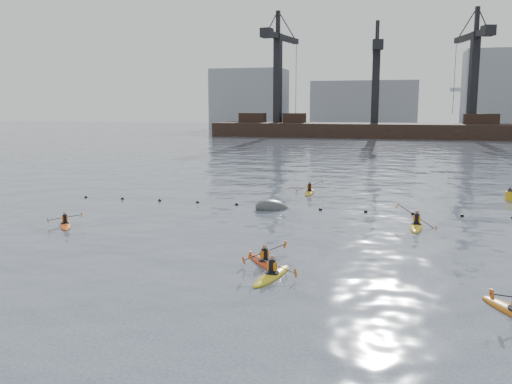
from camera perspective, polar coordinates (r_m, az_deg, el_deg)
ground at (r=16.30m, az=-8.91°, el=-16.26°), size 400.00×400.00×0.00m
float_line at (r=37.20m, az=4.57°, el=-1.68°), size 33.24×0.73×0.24m
barge_pier at (r=123.67m, az=12.22°, el=6.52°), size 72.00×19.30×29.50m
skyline at (r=163.75m, az=13.93°, el=9.60°), size 141.00×28.00×22.00m
kayaker_0 at (r=24.20m, az=0.91°, el=-7.37°), size 2.46×2.86×1.08m
kayaker_1 at (r=22.45m, az=1.70°, el=-8.69°), size 2.17×3.29×1.09m
kayaker_2 at (r=33.62m, az=-19.44°, el=-3.23°), size 2.16×2.70×0.93m
kayaker_3 at (r=32.74m, az=16.54°, el=-3.37°), size 2.47×3.53×1.52m
kayaker_5 at (r=43.77m, az=5.66°, el=0.02°), size 2.32×3.37×1.28m
mooring_buoy at (r=36.90m, az=1.73°, el=-1.79°), size 3.03×2.85×1.74m
nav_buoy at (r=44.34m, az=25.14°, el=-0.36°), size 0.63×0.63×1.15m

